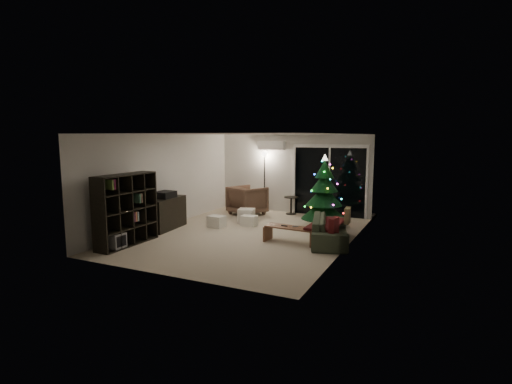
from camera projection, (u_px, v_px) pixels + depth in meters
room at (286, 189)px, 10.99m from camera, size 6.50×7.51×2.60m
bookshelf at (120, 209)px, 9.06m from camera, size 0.96×1.66×1.62m
media_cabinet at (166, 213)px, 10.58m from camera, size 0.63×1.37×0.83m
stereo at (165, 195)px, 10.51m from camera, size 0.42×0.50×0.18m
armchair at (247, 200)px, 12.51m from camera, size 1.29×1.30×0.90m
ottoman at (246, 216)px, 11.36m from camera, size 0.54×0.54×0.40m
cardboard_box_a at (216, 221)px, 10.82m from camera, size 0.46×0.37×0.31m
cardboard_box_b at (249, 221)px, 10.97m from camera, size 0.41×0.31×0.29m
side_table at (291, 205)px, 12.59m from camera, size 0.49×0.49×0.56m
floor_lamp at (264, 182)px, 13.01m from camera, size 0.31×0.31×1.92m
sofa at (330, 230)px, 9.27m from camera, size 1.27×2.14×0.58m
sofa_throw at (326, 224)px, 9.30m from camera, size 0.63×1.44×0.05m
cushion_a at (347, 216)px, 9.72m from camera, size 0.15×0.39×0.38m
cushion_b at (334, 226)px, 8.55m from camera, size 0.14×0.39×0.38m
coffee_table at (290, 235)px, 9.22m from camera, size 1.23×0.52×0.38m
remote_a at (284, 226)px, 9.25m from camera, size 0.15×0.04×0.02m
remote_b at (295, 226)px, 9.19m from camera, size 0.14×0.09×0.02m
christmas_tree at (324, 191)px, 10.74m from camera, size 1.52×1.52×1.98m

